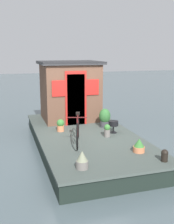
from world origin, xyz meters
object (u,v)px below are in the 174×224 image
Objects in this scene: potted_plant_mint at (107,130)px; charcoal_grill at (113,124)px; houseboat_cabin at (70,90)px; potted_plant_succulent at (105,118)px; bicycle at (78,129)px; mooring_bollard at (165,155)px; potted_plant_ivy at (139,146)px; potted_plant_sage at (61,125)px; potted_plant_basil at (82,160)px.

charcoal_grill is at bearing -46.27° from potted_plant_mint.
potted_plant_succulent is (-1.37, -0.82, -0.75)m from houseboat_cabin.
bicycle reaches higher than charcoal_grill.
charcoal_grill is (0.31, -0.32, 0.08)m from potted_plant_mint.
mooring_bollard is (-2.08, -0.57, -0.04)m from potted_plant_mint.
charcoal_grill is (1.69, -0.03, 0.11)m from potted_plant_ivy.
mooring_bollard is at bearing -175.28° from potted_plant_succulent.
bicycle is 1.02m from potted_plant_mint.
potted_plant_mint is 1.51m from potted_plant_sage.
potted_plant_ivy is (0.52, -1.60, -0.02)m from potted_plant_basil.
potted_plant_ivy is 1.70m from charcoal_grill.
potted_plant_mint and charcoal_grill have the same top height.
houseboat_cabin is 2.59m from potted_plant_mint.
potted_plant_ivy is at bearing -131.22° from bicycle.
potted_plant_basil is 2.75m from charcoal_grill.
potted_plant_basil is 1.89m from mooring_bollard.
potted_plant_mint is 0.98× the size of potted_plant_sage.
mooring_bollard is at bearing -95.47° from potted_plant_basil.
bicycle is at bearing 40.35° from mooring_bollard.
bicycle reaches higher than potted_plant_succulent.
houseboat_cabin reaches higher than potted_plant_basil.
charcoal_grill is at bearing 5.88° from mooring_bollard.
bicycle reaches higher than potted_plant_basil.
houseboat_cabin is at bearing 30.98° from potted_plant_succulent.
bicycle is 4.08× the size of potted_plant_basil.
houseboat_cabin is at bearing 21.79° from charcoal_grill.
potted_plant_succulent is 3.35m from potted_plant_basil.
mooring_bollard is at bearing -150.11° from potted_plant_sage.
houseboat_cabin reaches higher than potted_plant_ivy.
potted_plant_ivy is 0.92× the size of charcoal_grill.
houseboat_cabin is 2.80m from bicycle.
bicycle is 5.69× the size of mooring_bollard.
potted_plant_sage is (1.23, 0.22, -0.19)m from bicycle.
potted_plant_ivy is at bearing 179.61° from potted_plant_succulent.
bicycle is 4.33× the size of potted_plant_mint.
houseboat_cabin is 3.96m from potted_plant_ivy.
potted_plant_mint reaches higher than potted_plant_ivy.
potted_plant_basil is 1.06× the size of charcoal_grill.
potted_plant_succulent is 0.71m from charcoal_grill.
potted_plant_ivy is 0.75m from mooring_bollard.
charcoal_grill is (-0.71, -0.01, -0.03)m from potted_plant_succulent.
potted_plant_succulent is at bearing -0.39° from potted_plant_ivy.
potted_plant_basil is at bearing 151.01° from potted_plant_succulent.
houseboat_cabin reaches higher than potted_plant_mint.
potted_plant_basil reaches higher than potted_plant_ivy.
potted_plant_basil is at bearing 143.60° from charcoal_grill.
potted_plant_succulent is 2.15× the size of mooring_bollard.
charcoal_grill is at bearing -36.40° from potted_plant_basil.
potted_plant_ivy is (-1.10, -1.25, -0.22)m from bicycle.
charcoal_grill is at bearing -113.12° from potted_plant_sage.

